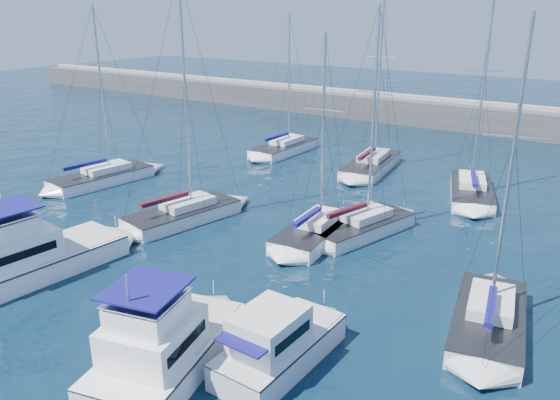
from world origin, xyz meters
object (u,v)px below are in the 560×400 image
Objects in this scene: motor_yacht_port_inner at (25,258)px; sailboat_back_a at (284,148)px; sailboat_back_b at (371,165)px; motor_yacht_stbd_inner at (163,348)px; sailboat_mid_d at (360,226)px; sailboat_back_c at (471,191)px; motor_yacht_stbd_outer at (277,346)px; sailboat_mid_c at (316,231)px; sailboat_mid_a at (102,177)px; sailboat_mid_e at (489,320)px; sailboat_mid_b at (183,214)px.

sailboat_back_a reaches higher than motor_yacht_port_inner.
motor_yacht_port_inner is 0.63× the size of sailboat_back_b.
motor_yacht_port_inner and motor_yacht_stbd_inner have the same top height.
sailboat_mid_d is (0.17, 17.71, -0.61)m from motor_yacht_stbd_inner.
sailboat_back_c reaches higher than sailboat_back_a.
motor_yacht_stbd_outer is 0.49× the size of sailboat_mid_c.
sailboat_mid_c is 15.24m from sailboat_back_c.
sailboat_mid_d is at bearing 13.16° from sailboat_mid_a.
motor_yacht_stbd_outer is 0.45× the size of sailboat_mid_e.
sailboat_mid_c is 0.94× the size of sailboat_back_a.
motor_yacht_stbd_outer is at bearing 9.42° from motor_yacht_port_inner.
sailboat_back_b is 10.10m from sailboat_back_c.
sailboat_back_b is at bearing 116.22° from sailboat_mid_e.
motor_yacht_port_inner is 1.22× the size of motor_yacht_stbd_inner.
sailboat_mid_a is at bearing 132.88° from motor_yacht_port_inner.
sailboat_back_c is at bearing 62.22° from sailboat_mid_c.
sailboat_back_a is (-26.06, 22.11, -0.01)m from sailboat_mid_e.
sailboat_mid_e is at bearing 26.61° from motor_yacht_port_inner.
motor_yacht_port_inner is at bearing 158.14° from motor_yacht_stbd_inner.
motor_yacht_stbd_inner is 16.90m from sailboat_mid_b.
sailboat_back_b reaches higher than sailboat_mid_e.
motor_yacht_stbd_inner is 0.57× the size of sailboat_mid_a.
motor_yacht_port_inner is at bearing -138.91° from sailboat_back_c.
sailboat_mid_c is 0.84× the size of sailboat_back_c.
motor_yacht_stbd_outer is 17.69m from sailboat_mid_b.
sailboat_mid_a is 0.95× the size of sailboat_back_c.
sailboat_back_a is at bearing 167.70° from sailboat_back_b.
sailboat_mid_c is at bearing 7.22° from sailboat_mid_a.
sailboat_back_b reaches higher than motor_yacht_port_inner.
sailboat_back_a is (-4.76, 19.95, -0.03)m from sailboat_mid_b.
sailboat_back_c is at bearing 90.15° from motor_yacht_stbd_outer.
sailboat_mid_d is at bearing 45.61° from sailboat_mid_c.
sailboat_mid_b is 12.28m from sailboat_mid_d.
sailboat_mid_a is 1.05× the size of sailboat_back_a.
sailboat_back_c is at bearing 68.05° from motor_yacht_stbd_inner.
motor_yacht_stbd_outer is 29.33m from sailboat_mid_a.
motor_yacht_stbd_outer is at bearing -79.89° from sailboat_back_b.
sailboat_back_c is at bearing 34.64° from sailboat_mid_a.
motor_yacht_stbd_outer is 13.55m from sailboat_mid_c.
sailboat_mid_e is 1.03× the size of sailboat_back_a.
motor_yacht_stbd_outer is 0.39× the size of sailboat_mid_b.
sailboat_mid_d is 12.32m from sailboat_mid_e.
sailboat_mid_a is 12.15m from sailboat_mid_b.
motor_yacht_stbd_inner is at bearing -87.93° from sailboat_mid_c.
sailboat_back_a is at bearing 101.94° from motor_yacht_stbd_inner.
motor_yacht_stbd_inner is at bearing -26.46° from sailboat_mid_a.
sailboat_mid_d is at bearing -126.84° from sailboat_back_c.
sailboat_mid_e is (21.29, -2.16, -0.02)m from sailboat_mid_b.
motor_yacht_stbd_inner is 27.61m from sailboat_mid_a.
sailboat_back_b is at bearing 51.01° from sailboat_mid_a.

